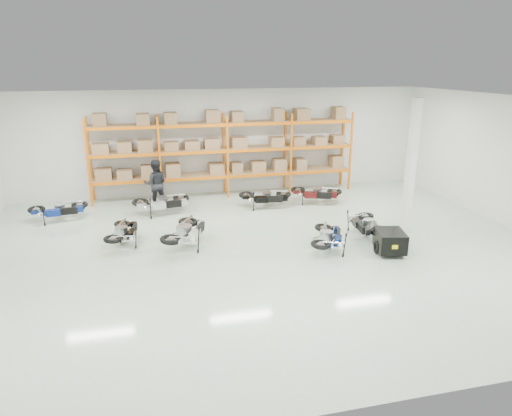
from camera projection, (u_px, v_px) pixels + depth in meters
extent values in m
plane|color=#ACC0AD|center=(262.00, 250.00, 14.17)|extent=(18.00, 18.00, 0.00)
plane|color=white|center=(263.00, 102.00, 12.80)|extent=(18.00, 18.00, 0.00)
plane|color=silver|center=(223.00, 142.00, 19.97)|extent=(18.00, 0.00, 18.00)
plane|color=silver|center=(375.00, 287.00, 7.00)|extent=(18.00, 0.00, 18.00)
cube|color=orange|center=(88.00, 164.00, 17.96)|extent=(0.08, 0.08, 3.50)
cube|color=orange|center=(90.00, 159.00, 18.79)|extent=(0.08, 0.08, 3.50)
cube|color=orange|center=(160.00, 160.00, 18.58)|extent=(0.08, 0.08, 3.50)
cube|color=orange|center=(159.00, 156.00, 19.41)|extent=(0.08, 0.08, 3.50)
cube|color=orange|center=(228.00, 157.00, 19.20)|extent=(0.08, 0.08, 3.50)
cube|color=orange|center=(224.00, 153.00, 20.03)|extent=(0.08, 0.08, 3.50)
cube|color=orange|center=(291.00, 154.00, 19.82)|extent=(0.08, 0.08, 3.50)
cube|color=orange|center=(285.00, 151.00, 20.65)|extent=(0.08, 0.08, 3.50)
cube|color=orange|center=(351.00, 152.00, 20.44)|extent=(0.08, 0.08, 3.50)
cube|color=orange|center=(342.00, 148.00, 21.27)|extent=(0.08, 0.08, 3.50)
cube|color=orange|center=(126.00, 183.00, 18.53)|extent=(2.70, 0.08, 0.12)
cube|color=orange|center=(127.00, 178.00, 19.36)|extent=(2.70, 0.08, 0.12)
cube|color=#926B4B|center=(126.00, 178.00, 18.92)|extent=(2.68, 0.88, 0.02)
cube|color=#926B4B|center=(126.00, 173.00, 18.85)|extent=(2.40, 0.70, 0.44)
cube|color=orange|center=(195.00, 179.00, 19.15)|extent=(2.70, 0.08, 0.12)
cube|color=orange|center=(193.00, 174.00, 19.98)|extent=(2.70, 0.08, 0.12)
cube|color=#926B4B|center=(194.00, 175.00, 19.54)|extent=(2.68, 0.88, 0.02)
cube|color=#926B4B|center=(194.00, 170.00, 19.47)|extent=(2.40, 0.70, 0.44)
cube|color=orange|center=(260.00, 175.00, 19.77)|extent=(2.70, 0.08, 0.12)
cube|color=orange|center=(255.00, 171.00, 20.60)|extent=(2.70, 0.08, 0.12)
cube|color=#926B4B|center=(257.00, 171.00, 20.16)|extent=(2.68, 0.88, 0.02)
cube|color=#926B4B|center=(257.00, 166.00, 20.09)|extent=(2.40, 0.70, 0.44)
cube|color=orange|center=(321.00, 172.00, 20.38)|extent=(2.70, 0.08, 0.12)
cube|color=orange|center=(313.00, 167.00, 21.22)|extent=(2.70, 0.08, 0.12)
cube|color=#926B4B|center=(317.00, 168.00, 20.78)|extent=(2.68, 0.88, 0.02)
cube|color=#926B4B|center=(317.00, 163.00, 20.71)|extent=(2.40, 0.70, 0.44)
cube|color=orange|center=(124.00, 156.00, 18.19)|extent=(2.70, 0.08, 0.12)
cube|color=orange|center=(125.00, 152.00, 19.03)|extent=(2.70, 0.08, 0.12)
cube|color=#926B4B|center=(124.00, 152.00, 18.59)|extent=(2.68, 0.88, 0.02)
cube|color=#926B4B|center=(124.00, 147.00, 18.52)|extent=(2.40, 0.70, 0.44)
cube|color=orange|center=(194.00, 153.00, 18.81)|extent=(2.70, 0.08, 0.12)
cube|color=orange|center=(192.00, 149.00, 19.65)|extent=(2.70, 0.08, 0.12)
cube|color=#926B4B|center=(193.00, 149.00, 19.21)|extent=(2.68, 0.88, 0.02)
cube|color=#926B4B|center=(193.00, 144.00, 19.14)|extent=(2.40, 0.70, 0.44)
cube|color=orange|center=(260.00, 150.00, 19.43)|extent=(2.70, 0.08, 0.12)
cube|color=orange|center=(255.00, 146.00, 20.27)|extent=(2.70, 0.08, 0.12)
cube|color=#926B4B|center=(257.00, 147.00, 19.83)|extent=(2.68, 0.88, 0.02)
cube|color=#926B4B|center=(257.00, 141.00, 19.76)|extent=(2.40, 0.70, 0.44)
cube|color=orange|center=(322.00, 147.00, 20.05)|extent=(2.70, 0.08, 0.12)
cube|color=orange|center=(314.00, 144.00, 20.88)|extent=(2.70, 0.08, 0.12)
cube|color=#926B4B|center=(318.00, 144.00, 20.45)|extent=(2.68, 0.88, 0.02)
cube|color=#926B4B|center=(318.00, 139.00, 20.38)|extent=(2.40, 0.70, 0.44)
cube|color=orange|center=(121.00, 128.00, 17.86)|extent=(2.70, 0.08, 0.12)
cube|color=orange|center=(122.00, 125.00, 18.69)|extent=(2.70, 0.08, 0.12)
cube|color=#926B4B|center=(122.00, 125.00, 18.25)|extent=(2.68, 0.88, 0.02)
cube|color=#926B4B|center=(121.00, 119.00, 18.19)|extent=(2.40, 0.70, 0.44)
cube|color=orange|center=(193.00, 126.00, 18.48)|extent=(2.70, 0.08, 0.12)
cube|color=orange|center=(191.00, 123.00, 19.31)|extent=(2.70, 0.08, 0.12)
cube|color=#926B4B|center=(192.00, 123.00, 18.87)|extent=(2.68, 0.88, 0.02)
cube|color=#926B4B|center=(192.00, 117.00, 18.80)|extent=(2.40, 0.70, 0.44)
cube|color=orange|center=(260.00, 124.00, 19.10)|extent=(2.70, 0.08, 0.12)
cube|color=orange|center=(255.00, 122.00, 19.93)|extent=(2.70, 0.08, 0.12)
cube|color=#926B4B|center=(257.00, 121.00, 19.49)|extent=(2.68, 0.88, 0.02)
cube|color=#926B4B|center=(257.00, 116.00, 19.42)|extent=(2.40, 0.70, 0.44)
cube|color=orange|center=(323.00, 122.00, 19.72)|extent=(2.70, 0.08, 0.12)
cube|color=orange|center=(315.00, 120.00, 20.55)|extent=(2.70, 0.08, 0.12)
cube|color=#926B4B|center=(319.00, 119.00, 20.11)|extent=(2.68, 0.88, 0.02)
cube|color=#926B4B|center=(319.00, 114.00, 20.04)|extent=(2.40, 0.70, 0.44)
cube|color=white|center=(411.00, 167.00, 15.10)|extent=(0.25, 0.25, 4.50)
cube|color=black|center=(390.00, 241.00, 13.76)|extent=(1.01, 1.17, 0.59)
cube|color=yellow|center=(399.00, 247.00, 13.28)|extent=(0.17, 0.06, 0.12)
torus|color=black|center=(377.00, 248.00, 13.73)|extent=(0.09, 0.40, 0.40)
torus|color=black|center=(401.00, 246.00, 13.91)|extent=(0.09, 0.40, 0.40)
cylinder|color=black|center=(379.00, 231.00, 14.38)|extent=(0.26, 0.94, 0.04)
imported|color=black|center=(156.00, 184.00, 18.07)|extent=(0.98, 0.79, 1.94)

